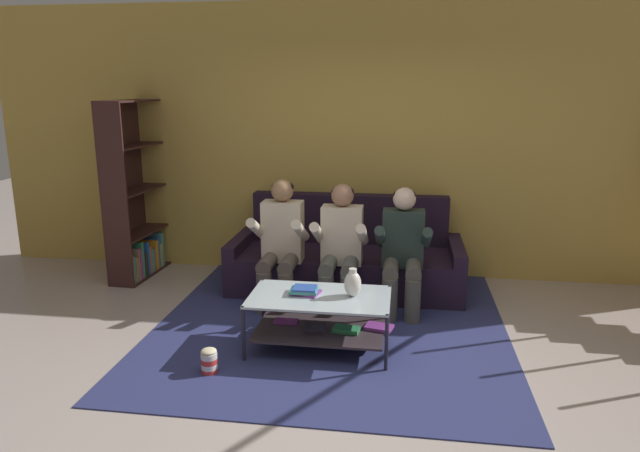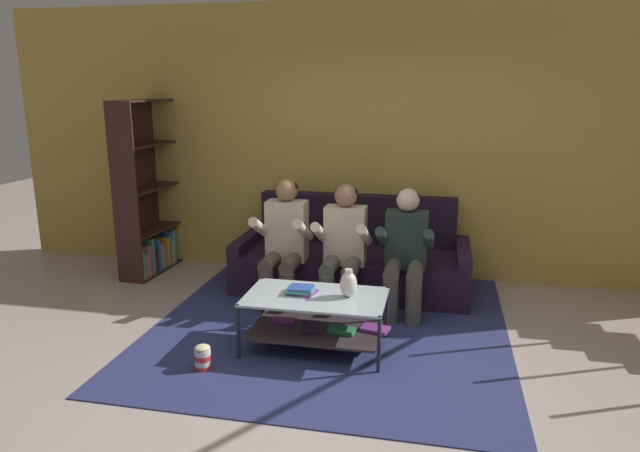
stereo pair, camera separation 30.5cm
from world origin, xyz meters
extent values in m
plane|color=#B9A9A2|center=(0.00, 0.00, 0.00)|extent=(16.80, 16.80, 0.00)
cube|color=gold|center=(0.00, 2.46, 1.45)|extent=(8.40, 0.12, 2.90)
cube|color=black|center=(-0.13, 1.83, 0.20)|extent=(2.07, 0.93, 0.40)
cube|color=black|center=(-0.13, 2.21, 0.66)|extent=(2.07, 0.18, 0.52)
cube|color=black|center=(-1.23, 1.83, 0.26)|extent=(0.13, 0.93, 0.52)
cube|color=black|center=(0.97, 1.83, 0.26)|extent=(0.13, 0.93, 0.52)
cylinder|color=#544A42|center=(-0.80, 1.06, 0.20)|extent=(0.14, 0.14, 0.40)
cylinder|color=#544A42|center=(-0.60, 1.06, 0.20)|extent=(0.14, 0.14, 0.40)
cylinder|color=#544A42|center=(-0.80, 1.24, 0.44)|extent=(0.14, 0.42, 0.14)
cylinder|color=#544A42|center=(-0.60, 1.24, 0.44)|extent=(0.14, 0.42, 0.14)
cube|color=beige|center=(-0.70, 1.45, 0.69)|extent=(0.38, 0.22, 0.58)
cylinder|color=beige|center=(-0.91, 1.27, 0.75)|extent=(0.09, 0.49, 0.31)
cylinder|color=beige|center=(-0.50, 1.27, 0.75)|extent=(0.09, 0.49, 0.31)
sphere|color=#986F4D|center=(-0.70, 1.45, 1.09)|extent=(0.21, 0.21, 0.21)
ellipsoid|color=black|center=(-0.70, 1.47, 1.11)|extent=(0.21, 0.21, 0.13)
cylinder|color=#53544D|center=(-0.23, 1.06, 0.20)|extent=(0.14, 0.14, 0.40)
cylinder|color=#53544D|center=(-0.03, 1.06, 0.20)|extent=(0.14, 0.14, 0.40)
cylinder|color=#53544D|center=(-0.23, 1.24, 0.44)|extent=(0.14, 0.42, 0.14)
cylinder|color=#53544D|center=(-0.03, 1.24, 0.44)|extent=(0.14, 0.42, 0.14)
cube|color=beige|center=(-0.13, 1.45, 0.68)|extent=(0.38, 0.22, 0.55)
cylinder|color=beige|center=(-0.34, 1.27, 0.73)|extent=(0.09, 0.49, 0.31)
cylinder|color=beige|center=(0.07, 1.27, 0.73)|extent=(0.09, 0.49, 0.31)
sphere|color=#9D7054|center=(-0.13, 1.45, 1.06)|extent=(0.21, 0.21, 0.21)
ellipsoid|color=black|center=(-0.13, 1.47, 1.08)|extent=(0.21, 0.21, 0.13)
cylinder|color=#514E45|center=(0.33, 1.06, 0.20)|extent=(0.14, 0.14, 0.40)
cylinder|color=#514E45|center=(0.53, 1.06, 0.20)|extent=(0.14, 0.14, 0.40)
cylinder|color=#514E45|center=(0.33, 1.24, 0.44)|extent=(0.14, 0.42, 0.14)
cylinder|color=#514E45|center=(0.53, 1.24, 0.44)|extent=(0.14, 0.42, 0.14)
cube|color=#26332E|center=(0.43, 1.45, 0.67)|extent=(0.38, 0.22, 0.53)
cylinder|color=#26332E|center=(0.23, 1.27, 0.72)|extent=(0.09, 0.49, 0.31)
cylinder|color=#26332E|center=(0.64, 1.27, 0.72)|extent=(0.09, 0.49, 0.31)
sphere|color=beige|center=(0.43, 1.45, 1.04)|extent=(0.21, 0.21, 0.21)
ellipsoid|color=black|center=(0.43, 1.47, 1.06)|extent=(0.21, 0.21, 0.13)
cube|color=#B2C2CA|center=(-0.20, 0.44, 0.44)|extent=(1.10, 0.63, 0.02)
cube|color=#3B2F33|center=(-0.20, 0.44, 0.16)|extent=(1.01, 0.58, 0.02)
cylinder|color=#252432|center=(-0.73, 0.14, 0.22)|extent=(0.03, 0.03, 0.44)
cylinder|color=#252432|center=(0.34, 0.14, 0.22)|extent=(0.03, 0.03, 0.44)
cylinder|color=#252432|center=(-0.73, 0.74, 0.22)|extent=(0.03, 0.03, 0.44)
cylinder|color=#252432|center=(0.34, 0.74, 0.22)|extent=(0.03, 0.03, 0.44)
cube|color=#953693|center=(-0.49, 0.53, 0.17)|extent=(0.19, 0.10, 0.02)
cube|color=#2E2936|center=(-0.23, 0.43, 0.18)|extent=(0.19, 0.17, 0.03)
cube|color=#2C824A|center=(0.01, 0.43, 0.18)|extent=(0.22, 0.15, 0.03)
cube|color=purple|center=(0.27, 0.52, 0.18)|extent=(0.24, 0.19, 0.03)
cube|color=navy|center=(-0.17, 1.04, 0.01)|extent=(3.00, 3.39, 0.01)
cube|color=slate|center=(-0.17, 1.04, 0.01)|extent=(1.65, 1.87, 0.00)
ellipsoid|color=silver|center=(0.06, 0.47, 0.55)|extent=(0.13, 0.13, 0.20)
cylinder|color=silver|center=(0.06, 0.47, 0.65)|extent=(0.06, 0.06, 0.04)
cube|color=purple|center=(-0.32, 0.48, 0.45)|extent=(0.25, 0.22, 0.02)
cube|color=teal|center=(-0.33, 0.46, 0.48)|extent=(0.22, 0.17, 0.02)
cube|color=#2A4FAC|center=(-0.32, 0.46, 0.49)|extent=(0.18, 0.16, 0.02)
cube|color=#371E1C|center=(-2.45, 1.55, 0.95)|extent=(0.30, 0.03, 1.90)
cube|color=#371E1C|center=(-2.40, 2.57, 0.95)|extent=(0.30, 0.03, 1.90)
cube|color=#371E1C|center=(-2.56, 2.06, 0.95)|extent=(0.07, 1.04, 1.90)
cube|color=#371E1C|center=(-2.43, 2.06, 0.01)|extent=(0.34, 1.02, 0.02)
cube|color=#371E1C|center=(-2.43, 2.06, 0.47)|extent=(0.34, 1.02, 0.02)
cube|color=#371E1C|center=(-2.43, 2.06, 0.95)|extent=(0.34, 1.02, 0.02)
cube|color=#371E1C|center=(-2.43, 2.06, 1.42)|extent=(0.34, 1.02, 0.02)
cube|color=#371E1C|center=(-2.43, 2.06, 1.89)|extent=(0.34, 1.02, 0.02)
cube|color=#977554|center=(-2.45, 1.58, 0.18)|extent=(0.26, 0.05, 0.33)
cube|color=teal|center=(-2.43, 1.63, 0.16)|extent=(0.22, 0.04, 0.28)
cube|color=#986A46|center=(-2.41, 1.67, 0.15)|extent=(0.20, 0.06, 0.27)
cube|color=#8E7855|center=(-2.43, 1.72, 0.19)|extent=(0.24, 0.04, 0.34)
cube|color=purple|center=(-2.42, 1.76, 0.19)|extent=(0.23, 0.05, 0.34)
cube|color=#328752|center=(-2.41, 1.81, 0.22)|extent=(0.20, 0.06, 0.40)
cube|color=#28242B|center=(-2.40, 1.87, 0.15)|extent=(0.20, 0.06, 0.26)
cube|color=blue|center=(-2.44, 1.93, 0.20)|extent=(0.27, 0.05, 0.36)
cube|color=#996A56|center=(-2.43, 1.98, 0.17)|extent=(0.25, 0.06, 0.31)
cube|color=teal|center=(-2.41, 2.03, 0.15)|extent=(0.22, 0.06, 0.26)
cube|color=#A06849|center=(-2.40, 2.08, 0.14)|extent=(0.21, 0.04, 0.25)
cube|color=orange|center=(-2.40, 2.13, 0.18)|extent=(0.22, 0.06, 0.33)
cube|color=#3361B3|center=(-2.40, 2.18, 0.19)|extent=(0.23, 0.05, 0.34)
cube|color=gold|center=(-2.40, 2.22, 0.15)|extent=(0.22, 0.05, 0.26)
cube|color=teal|center=(-2.42, 2.27, 0.21)|extent=(0.27, 0.06, 0.38)
cylinder|color=red|center=(-0.93, -0.08, 0.02)|extent=(0.12, 0.12, 0.04)
cylinder|color=white|center=(-0.93, -0.08, 0.06)|extent=(0.12, 0.12, 0.04)
cylinder|color=red|center=(-0.93, -0.08, 0.10)|extent=(0.12, 0.12, 0.04)
cylinder|color=white|center=(-0.93, -0.08, 0.14)|extent=(0.12, 0.12, 0.04)
ellipsoid|color=beige|center=(-0.93, -0.08, 0.17)|extent=(0.11, 0.11, 0.04)
camera|label=1|loc=(0.41, -3.70, 2.04)|focal=32.00mm
camera|label=2|loc=(0.71, -3.65, 2.04)|focal=32.00mm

